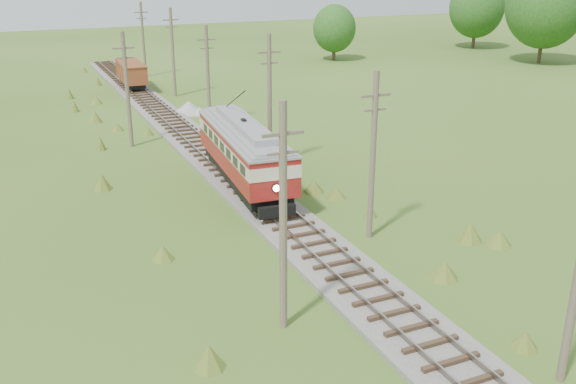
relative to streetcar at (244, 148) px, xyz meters
name	(u,v)px	position (x,y,z in m)	size (l,w,h in m)	color
railbed_main	(213,158)	(0.00, 6.60, -2.48)	(3.60, 96.00, 0.57)	#605B54
streetcar	(244,148)	(0.00, 0.00, 0.00)	(4.01, 12.73, 5.77)	black
gondola	(131,73)	(0.00, 34.67, -0.80)	(2.69, 7.38, 2.42)	black
gravel_pile	(190,108)	(2.68, 21.43, -2.15)	(3.07, 3.26, 1.12)	gray
utility_pole_r_2	(373,155)	(3.30, -9.40, 1.75)	(1.60, 0.30, 8.60)	brown
utility_pole_r_3	(270,101)	(3.20, 3.60, 1.96)	(1.60, 0.30, 9.00)	brown
utility_pole_r_4	(208,75)	(3.00, 16.60, 1.65)	(1.60, 0.30, 8.40)	brown
utility_pole_r_5	(173,52)	(3.40, 29.60, 1.90)	(1.60, 0.30, 8.90)	brown
utility_pole_r_6	(143,39)	(3.20, 42.60, 1.80)	(1.60, 0.30, 8.70)	brown
utility_pole_l_a	(283,217)	(-4.20, -15.40, 1.96)	(1.60, 0.30, 9.00)	brown
utility_pole_l_b	(127,89)	(-4.50, 12.60, 1.75)	(1.60, 0.30, 8.60)	brown
tree_right_4	(546,4)	(54.00, 30.60, 5.07)	(10.50, 10.50, 13.53)	#38281C
tree_right_5	(477,8)	(56.00, 46.60, 3.52)	(8.40, 8.40, 10.82)	#38281C
tree_mid_b	(334,28)	(30.00, 44.60, 1.66)	(5.88, 5.88, 7.57)	#38281C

